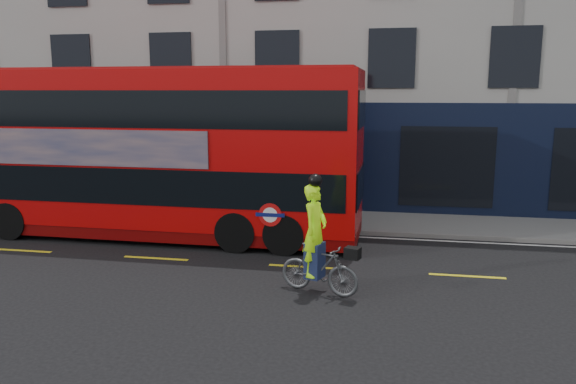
# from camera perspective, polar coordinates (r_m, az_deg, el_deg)

# --- Properties ---
(ground) EXTENTS (120.00, 120.00, 0.00)m
(ground) POSITION_cam_1_polar(r_m,az_deg,el_deg) (14.21, -15.70, -8.26)
(ground) COLOR black
(ground) RESTS_ON ground
(pavement) EXTENTS (60.00, 3.00, 0.12)m
(pavement) POSITION_cam_1_polar(r_m,az_deg,el_deg) (20.00, -7.53, -2.39)
(pavement) COLOR slate
(pavement) RESTS_ON ground
(kerb) EXTENTS (60.00, 0.12, 0.13)m
(kerb) POSITION_cam_1_polar(r_m,az_deg,el_deg) (18.62, -8.95, -3.37)
(kerb) COLOR slate
(kerb) RESTS_ON ground
(building_terrace) EXTENTS (50.00, 10.07, 15.00)m
(building_terrace) POSITION_cam_1_polar(r_m,az_deg,el_deg) (25.90, -3.34, 17.10)
(building_terrace) COLOR #A3A19A
(building_terrace) RESTS_ON ground
(road_edge_line) EXTENTS (58.00, 0.10, 0.01)m
(road_edge_line) POSITION_cam_1_polar(r_m,az_deg,el_deg) (18.36, -9.26, -3.77)
(road_edge_line) COLOR silver
(road_edge_line) RESTS_ON ground
(lane_dashes) EXTENTS (58.00, 0.12, 0.01)m
(lane_dashes) POSITION_cam_1_polar(r_m,az_deg,el_deg) (15.50, -13.26, -6.57)
(lane_dashes) COLOR yellow
(lane_dashes) RESTS_ON ground
(bus) EXTENTS (12.59, 3.03, 5.06)m
(bus) POSITION_cam_1_polar(r_m,az_deg,el_deg) (17.44, -13.47, 3.99)
(bus) COLOR #BD0707
(bus) RESTS_ON ground
(cyclist) EXTENTS (1.93, 1.08, 2.67)m
(cyclist) POSITION_cam_1_polar(r_m,az_deg,el_deg) (12.39, 3.03, -6.20)
(cyclist) COLOR #4F5254
(cyclist) RESTS_ON ground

